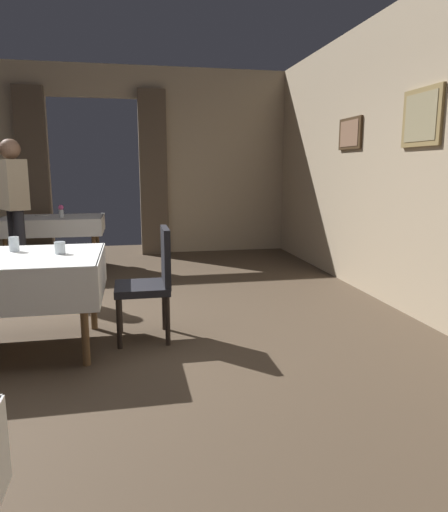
# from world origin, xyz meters

# --- Properties ---
(ground) EXTENTS (10.08, 10.08, 0.00)m
(ground) POSITION_xyz_m (0.00, 0.00, 0.00)
(ground) COLOR #4C3D2D
(wall_right) EXTENTS (0.16, 8.40, 3.00)m
(wall_right) POSITION_xyz_m (3.20, 0.00, 1.50)
(wall_right) COLOR tan
(wall_right) RESTS_ON ground
(wall_back) EXTENTS (6.40, 0.27, 3.00)m
(wall_back) POSITION_xyz_m (0.00, 4.18, 1.52)
(wall_back) COLOR tan
(wall_back) RESTS_ON ground
(dining_table_mid) EXTENTS (1.33, 1.03, 0.75)m
(dining_table_mid) POSITION_xyz_m (-0.37, 0.00, 0.65)
(dining_table_mid) COLOR brown
(dining_table_mid) RESTS_ON ground
(dining_table_far) EXTENTS (1.35, 0.88, 0.75)m
(dining_table_far) POSITION_xyz_m (-0.52, 3.03, 0.66)
(dining_table_far) COLOR brown
(dining_table_far) RESTS_ON ground
(chair_mid_right) EXTENTS (0.44, 0.44, 0.93)m
(chair_mid_right) POSITION_xyz_m (0.68, 0.08, 0.52)
(chair_mid_right) COLOR black
(chair_mid_right) RESTS_ON ground
(glass_mid_a) EXTENTS (0.08, 0.08, 0.12)m
(glass_mid_a) POSITION_xyz_m (-0.39, 0.22, 0.81)
(glass_mid_a) COLOR silver
(glass_mid_a) RESTS_ON dining_table_mid
(glass_mid_c) EXTENTS (0.08, 0.08, 0.10)m
(glass_mid_c) POSITION_xyz_m (-0.02, 0.03, 0.80)
(glass_mid_c) COLOR silver
(glass_mid_c) RESTS_ON dining_table_mid
(flower_vase_far) EXTENTS (0.07, 0.07, 0.17)m
(flower_vase_far) POSITION_xyz_m (-0.39, 2.94, 0.84)
(flower_vase_far) COLOR silver
(flower_vase_far) RESTS_ON dining_table_far
(plate_far_b) EXTENTS (0.19, 0.19, 0.01)m
(plate_far_b) POSITION_xyz_m (-0.69, 3.24, 0.76)
(plate_far_b) COLOR white
(plate_far_b) RESTS_ON dining_table_far
(person_diner_standing_aside) EXTENTS (0.37, 0.42, 1.72)m
(person_diner_standing_aside) POSITION_xyz_m (-0.73, 1.86, 1.02)
(person_diner_standing_aside) COLOR black
(person_diner_standing_aside) RESTS_ON ground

